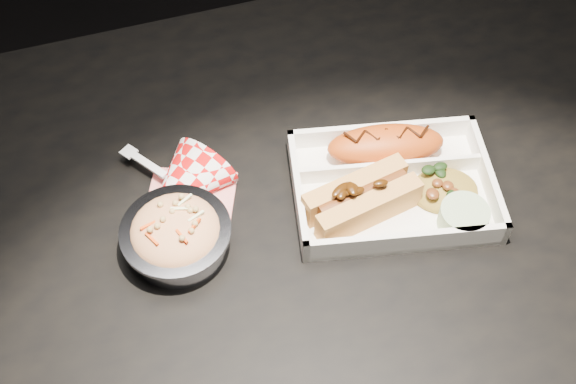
% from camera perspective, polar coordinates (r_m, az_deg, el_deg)
% --- Properties ---
extents(dining_table, '(1.20, 0.80, 0.75)m').
position_cam_1_polar(dining_table, '(1.00, 1.67, -3.63)').
color(dining_table, black).
rests_on(dining_table, ground).
extents(food_tray, '(0.28, 0.23, 0.04)m').
position_cam_1_polar(food_tray, '(0.93, 8.21, 0.29)').
color(food_tray, white).
rests_on(food_tray, dining_table).
extents(fried_pastry, '(0.16, 0.09, 0.05)m').
position_cam_1_polar(fried_pastry, '(0.95, 7.72, 3.70)').
color(fried_pastry, '#C34C13').
rests_on(fried_pastry, food_tray).
extents(hotdog, '(0.15, 0.08, 0.06)m').
position_cam_1_polar(hotdog, '(0.89, 5.86, -0.46)').
color(hotdog, '#D89549').
rests_on(hotdog, food_tray).
extents(fried_rice_mound, '(0.10, 0.09, 0.03)m').
position_cam_1_polar(fried_rice_mound, '(0.93, 12.36, 0.53)').
color(fried_rice_mound, '#A4842F').
rests_on(fried_rice_mound, food_tray).
extents(cupcake_liner, '(0.06, 0.06, 0.03)m').
position_cam_1_polar(cupcake_liner, '(0.90, 13.68, -1.98)').
color(cupcake_liner, '#A4BF90').
rests_on(cupcake_liner, food_tray).
extents(foil_coleslaw_cup, '(0.13, 0.13, 0.07)m').
position_cam_1_polar(foil_coleslaw_cup, '(0.87, -8.83, -3.31)').
color(foil_coleslaw_cup, silver).
rests_on(foil_coleslaw_cup, dining_table).
extents(napkin_fork, '(0.15, 0.16, 0.10)m').
position_cam_1_polar(napkin_fork, '(0.92, -8.50, 0.39)').
color(napkin_fork, red).
rests_on(napkin_fork, dining_table).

